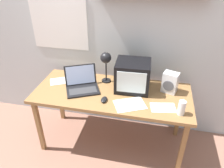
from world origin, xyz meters
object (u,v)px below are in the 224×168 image
corner_desk (112,97)px  loose_paper_near_laptop (163,108)px  crt_monitor (133,76)px  computer_mouse (104,99)px  printed_handout (62,81)px  laptop (82,84)px  open_notebook (130,104)px  juice_glass (182,109)px  space_heater (170,83)px  desk_lamp (106,60)px

corner_desk → loose_paper_near_laptop: size_ratio=6.37×
corner_desk → crt_monitor: bearing=30.0°
crt_monitor → computer_mouse: size_ratio=3.53×
corner_desk → computer_mouse: 0.20m
crt_monitor → printed_handout: (-0.82, -0.01, -0.16)m
laptop → crt_monitor: bearing=-14.1°
computer_mouse → open_notebook: computer_mouse is taller
crt_monitor → loose_paper_near_laptop: (0.34, -0.28, -0.16)m
laptop → juice_glass: (1.04, -0.23, 0.01)m
laptop → space_heater: laptop is taller
laptop → loose_paper_near_laptop: laptop is taller
corner_desk → space_heater: bearing=13.1°
corner_desk → open_notebook: (0.22, -0.18, 0.06)m
corner_desk → desk_lamp: 0.40m
space_heater → crt_monitor: bearing=-158.2°
computer_mouse → juice_glass: bearing=-3.9°
corner_desk → space_heater: (0.59, 0.14, 0.17)m
corner_desk → desk_lamp: bearing=124.0°
desk_lamp → crt_monitor: bearing=-19.2°
juice_glass → printed_handout: juice_glass is taller
desk_lamp → open_notebook: 0.54m
corner_desk → computer_mouse: size_ratio=15.88×
juice_glass → open_notebook: size_ratio=0.40×
desk_lamp → loose_paper_near_laptop: (0.64, -0.31, -0.29)m
juice_glass → printed_handout: bearing=166.0°
juice_glass → corner_desk: bearing=162.2°
crt_monitor → juice_glass: bearing=-36.7°
computer_mouse → open_notebook: size_ratio=0.30×
crt_monitor → loose_paper_near_laptop: bearing=-41.9°
computer_mouse → loose_paper_near_laptop: bearing=1.0°
open_notebook → printed_handout: size_ratio=1.14×
crt_monitor → laptop: size_ratio=0.85×
printed_handout → crt_monitor: bearing=0.8°
juice_glass → computer_mouse: bearing=176.1°
space_heater → laptop: bearing=-153.3°
printed_handout → desk_lamp: bearing=4.7°
computer_mouse → printed_handout: 0.64m
laptop → printed_handout: laptop is taller
laptop → printed_handout: (-0.28, 0.10, -0.06)m
laptop → space_heater: bearing=-17.6°
corner_desk → desk_lamp: desk_lamp is taller
crt_monitor → open_notebook: bearing=-88.9°
juice_glass → open_notebook: (-0.48, 0.04, -0.06)m
desk_lamp → juice_glass: desk_lamp is taller
laptop → open_notebook: (0.56, -0.19, -0.06)m
crt_monitor → loose_paper_near_laptop: 0.47m
corner_desk → printed_handout: (-0.62, 0.10, 0.06)m
desk_lamp → juice_glass: size_ratio=2.71×
laptop → computer_mouse: laptop is taller
juice_glass → crt_monitor: bearing=145.8°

